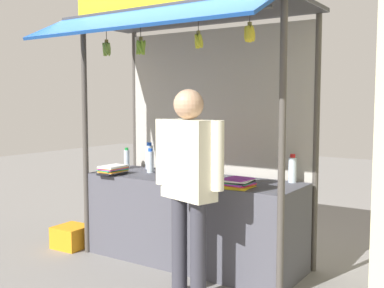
# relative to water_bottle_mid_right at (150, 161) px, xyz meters

# --- Properties ---
(ground_plane) EXTENTS (20.00, 20.00, 0.00)m
(ground_plane) POSITION_rel_water_bottle_mid_right_xyz_m (0.58, -0.04, -1.01)
(ground_plane) COLOR slate
(stall_counter) EXTENTS (2.28, 0.76, 0.88)m
(stall_counter) POSITION_rel_water_bottle_mid_right_xyz_m (0.58, -0.04, -0.57)
(stall_counter) COLOR #4C4C56
(stall_counter) RESTS_ON ground
(stall_structure) EXTENTS (2.48, 1.57, 2.89)m
(stall_structure) POSITION_rel_water_bottle_mid_right_xyz_m (0.58, 0.06, 0.74)
(stall_structure) COLOR #4C4742
(stall_structure) RESTS_ON ground
(water_bottle_mid_right) EXTENTS (0.08, 0.08, 0.27)m
(water_bottle_mid_right) POSITION_rel_water_bottle_mid_right_xyz_m (0.00, 0.00, 0.00)
(water_bottle_mid_right) COLOR silver
(water_bottle_mid_right) RESTS_ON stall_counter
(water_bottle_far_right) EXTENTS (0.09, 0.09, 0.31)m
(water_bottle_far_right) POSITION_rel_water_bottle_mid_right_xyz_m (-0.18, 0.21, 0.02)
(water_bottle_far_right) COLOR silver
(water_bottle_far_right) RESTS_ON stall_counter
(water_bottle_mid_left) EXTENTS (0.07, 0.07, 0.24)m
(water_bottle_mid_left) POSITION_rel_water_bottle_mid_right_xyz_m (-0.48, 0.16, -0.01)
(water_bottle_mid_left) COLOR silver
(water_bottle_mid_left) RESTS_ON stall_counter
(water_bottle_front_right) EXTENTS (0.09, 0.09, 0.32)m
(water_bottle_front_right) POSITION_rel_water_bottle_mid_right_xyz_m (0.50, 0.07, 0.02)
(water_bottle_front_right) COLOR silver
(water_bottle_front_right) RESTS_ON stall_counter
(water_bottle_back_right) EXTENTS (0.08, 0.08, 0.28)m
(water_bottle_back_right) POSITION_rel_water_bottle_mid_right_xyz_m (1.55, 0.26, 0.00)
(water_bottle_back_right) COLOR silver
(water_bottle_back_right) RESTS_ON stall_counter
(magazine_stack_right) EXTENTS (0.20, 0.27, 0.04)m
(magazine_stack_right) POSITION_rel_water_bottle_mid_right_xyz_m (0.75, -0.04, -0.10)
(magazine_stack_right) COLOR orange
(magazine_stack_right) RESTS_ON stall_counter
(magazine_stack_center) EXTENTS (0.27, 0.29, 0.09)m
(magazine_stack_center) POSITION_rel_water_bottle_mid_right_xyz_m (1.24, -0.28, -0.08)
(magazine_stack_center) COLOR yellow
(magazine_stack_center) RESTS_ON stall_counter
(magazine_stack_left) EXTENTS (0.23, 0.31, 0.10)m
(magazine_stack_left) POSITION_rel_water_bottle_mid_right_xyz_m (-0.25, -0.34, -0.08)
(magazine_stack_left) COLOR black
(magazine_stack_left) RESTS_ON stall_counter
(banana_bunch_inner_right) EXTENTS (0.09, 0.09, 0.28)m
(banana_bunch_inner_right) POSITION_rel_water_bottle_mid_right_xyz_m (0.97, -0.53, 1.19)
(banana_bunch_inner_right) COLOR #332D23
(banana_bunch_rightmost) EXTENTS (0.11, 0.11, 0.30)m
(banana_bunch_rightmost) POSITION_rel_water_bottle_mid_right_xyz_m (0.32, -0.52, 1.18)
(banana_bunch_rightmost) COLOR #332D23
(banana_bunch_leftmost) EXTENTS (0.10, 0.10, 0.29)m
(banana_bunch_leftmost) POSITION_rel_water_bottle_mid_right_xyz_m (-0.13, -0.53, 1.18)
(banana_bunch_leftmost) COLOR #332D23
(banana_bunch_inner_left) EXTENTS (0.11, 0.10, 0.26)m
(banana_bunch_inner_left) POSITION_rel_water_bottle_mid_right_xyz_m (1.47, -0.53, 1.21)
(banana_bunch_inner_left) COLOR #332D23
(vendor_person) EXTENTS (0.67, 0.35, 1.77)m
(vendor_person) POSITION_rel_water_bottle_mid_right_xyz_m (1.04, -0.78, 0.06)
(vendor_person) COLOR #383842
(vendor_person) RESTS_ON ground
(plastic_crate) EXTENTS (0.37, 0.37, 0.25)m
(plastic_crate) POSITION_rel_water_bottle_mid_right_xyz_m (-0.83, -0.41, -0.89)
(plastic_crate) COLOR orange
(plastic_crate) RESTS_ON ground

